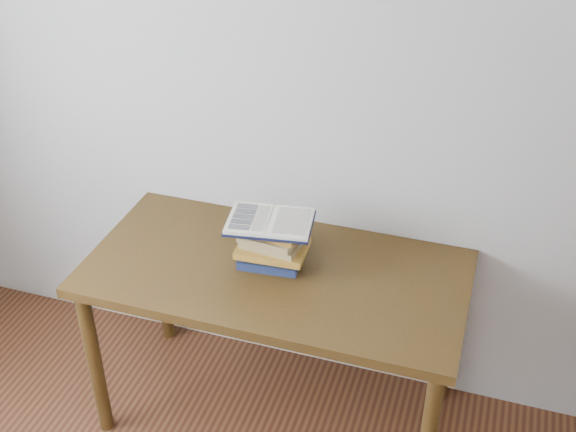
% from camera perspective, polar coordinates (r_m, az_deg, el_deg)
% --- Properties ---
extents(desk, '(1.46, 0.73, 0.78)m').
position_cam_1_polar(desk, '(2.83, -1.00, -5.77)').
color(desk, '#432D10').
rests_on(desk, ground).
extents(book_stack, '(0.27, 0.22, 0.18)m').
position_cam_1_polar(book_stack, '(2.75, -1.28, -2.29)').
color(book_stack, '#191F4B').
rests_on(book_stack, desk).
extents(open_book, '(0.35, 0.27, 0.03)m').
position_cam_1_polar(open_book, '(2.70, -1.42, -0.44)').
color(open_book, black).
rests_on(open_book, book_stack).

